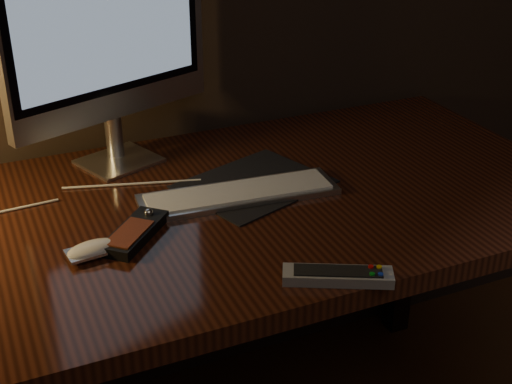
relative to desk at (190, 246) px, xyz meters
name	(u,v)px	position (x,y,z in m)	size (l,w,h in m)	color
desk	(190,246)	(0.00, 0.00, 0.00)	(1.60, 0.75, 0.75)	#3C190D
monitor	(107,30)	(-0.09, 0.20, 0.43)	(0.46, 0.20, 0.51)	silver
keyboard	(239,193)	(0.09, -0.06, 0.14)	(0.40, 0.11, 0.02)	silver
mousepad	(254,184)	(0.14, -0.02, 0.13)	(0.29, 0.23, 0.00)	black
mouse	(94,251)	(-0.23, -0.16, 0.14)	(0.09, 0.05, 0.02)	white
media_remote	(135,232)	(-0.15, -0.13, 0.14)	(0.15, 0.16, 0.03)	black
tv_remote	(338,275)	(0.12, -0.41, 0.14)	(0.18, 0.12, 0.02)	#94979A
cable	(59,202)	(-0.25, 0.06, 0.13)	(0.01, 0.01, 0.60)	white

